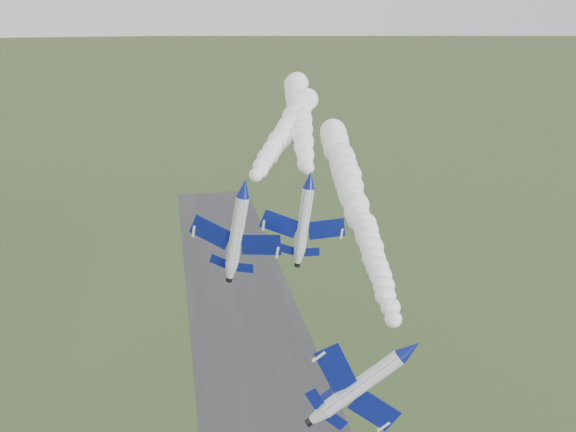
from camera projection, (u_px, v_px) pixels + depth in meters
name	position (u px, v px, depth m)	size (l,w,h in m)	color
runway	(274.00, 428.00, 103.41)	(24.00, 260.00, 0.04)	#303133
jet_lead	(410.00, 350.00, 60.65)	(7.32, 13.68, 8.90)	white
smoke_trail_jet_lead	(353.00, 196.00, 97.65)	(5.26, 73.43, 5.26)	white
jet_pair_left	(244.00, 188.00, 76.24)	(11.43, 13.35, 3.84)	white
smoke_trail_jet_pair_left	(287.00, 128.00, 105.24)	(4.45, 54.94, 4.45)	white
jet_pair_right	(310.00, 180.00, 77.90)	(10.64, 12.69, 3.25)	white
smoke_trail_jet_pair_right	(300.00, 114.00, 115.56)	(5.24, 74.29, 5.24)	white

